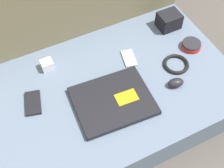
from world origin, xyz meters
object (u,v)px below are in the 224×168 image
at_px(laptop, 113,101).
at_px(computer_mouse, 176,83).
at_px(speaker_puck, 191,45).
at_px(camera_pouch, 169,20).
at_px(phone_silver, 33,103).
at_px(charger_brick, 47,65).
at_px(phone_black, 129,58).

bearing_deg(laptop, computer_mouse, -4.44).
height_order(laptop, computer_mouse, computer_mouse).
bearing_deg(laptop, speaker_puck, 17.68).
bearing_deg(speaker_puck, computer_mouse, -140.81).
distance_m(laptop, camera_pouch, 0.54).
relative_size(computer_mouse, speaker_puck, 0.85).
height_order(computer_mouse, camera_pouch, camera_pouch).
relative_size(computer_mouse, phone_silver, 0.61).
bearing_deg(laptop, charger_brick, 125.24).
relative_size(laptop, charger_brick, 6.35).
height_order(speaker_puck, camera_pouch, camera_pouch).
bearing_deg(camera_pouch, phone_silver, -169.21).
relative_size(phone_silver, charger_brick, 2.43).
height_order(camera_pouch, charger_brick, camera_pouch).
bearing_deg(phone_black, speaker_puck, -0.26).
bearing_deg(speaker_puck, camera_pouch, 96.50).
distance_m(phone_black, charger_brick, 0.37).
bearing_deg(camera_pouch, phone_black, -159.68).
height_order(laptop, charger_brick, charger_brick).
xyz_separation_m(laptop, phone_black, (0.17, 0.18, -0.01)).
bearing_deg(camera_pouch, charger_brick, 178.82).
relative_size(phone_black, camera_pouch, 1.04).
distance_m(computer_mouse, speaker_puck, 0.25).
bearing_deg(laptop, camera_pouch, 36.22).
xyz_separation_m(phone_silver, camera_pouch, (0.75, 0.14, 0.03)).
bearing_deg(phone_black, computer_mouse, -52.11).
bearing_deg(phone_silver, phone_black, 19.66).
height_order(phone_black, charger_brick, charger_brick).
distance_m(laptop, phone_black, 0.25).
height_order(phone_silver, phone_black, phone_silver).
relative_size(computer_mouse, phone_black, 0.71).
relative_size(speaker_puck, camera_pouch, 0.87).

